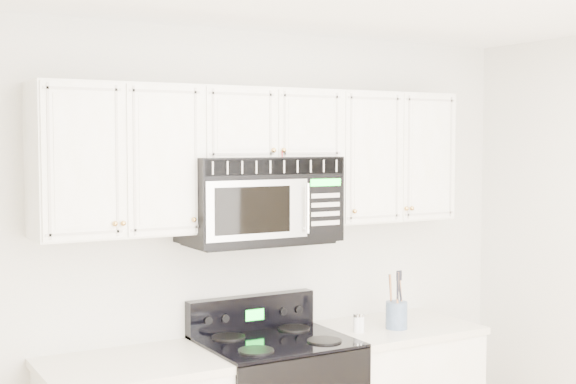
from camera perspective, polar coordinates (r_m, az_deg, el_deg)
room at (r=3.11m, az=12.08°, el=-9.22°), size 3.51×3.51×2.61m
upper_cabinets at (r=4.34m, az=-1.86°, el=2.92°), size 2.44×0.37×0.75m
microwave at (r=4.29m, az=-2.07°, el=-0.51°), size 0.82×0.46×0.45m
utensil_crock at (r=4.66m, az=7.73°, el=-8.56°), size 0.12×0.12×0.33m
shaker_salt at (r=4.55m, az=4.94°, el=-9.27°), size 0.04×0.04×0.11m
shaker_pepper at (r=4.55m, az=5.17°, el=-9.25°), size 0.05×0.05×0.11m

